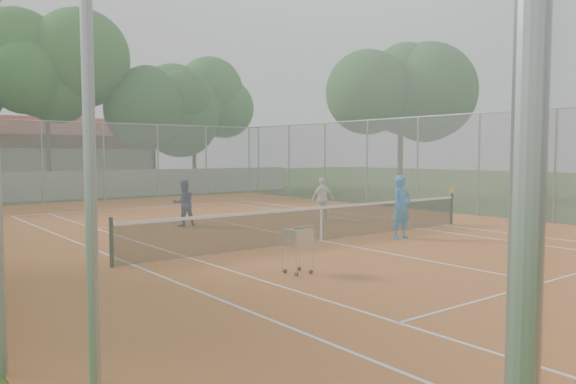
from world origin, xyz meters
TOP-DOWN VIEW (x-y plane):
  - ground at (0.00, 0.00)m, footprint 120.00×120.00m
  - court_pad at (0.00, 0.00)m, footprint 18.00×34.00m
  - court_lines at (0.00, 0.00)m, footprint 10.98×23.78m
  - tennis_net at (0.00, 0.00)m, footprint 11.88×0.10m
  - perimeter_fence at (0.00, 0.00)m, footprint 18.00×34.00m
  - boundary_wall at (0.00, 19.00)m, footprint 26.00×0.30m
  - clubhouse at (-2.00, 29.00)m, footprint 16.40×9.00m
  - tropical_trees at (0.00, 22.00)m, footprint 29.00×19.00m
  - player_near at (2.06, -1.12)m, footprint 0.66×0.44m
  - player_far_left at (-1.57, 5.14)m, footprint 0.82×0.68m
  - player_far_right at (3.09, 3.45)m, footprint 0.97×0.51m
  - ball_hopper at (-3.22, -2.97)m, footprint 0.53×0.53m

SIDE VIEW (x-z plane):
  - ground at x=0.00m, z-range 0.00..0.00m
  - court_pad at x=0.00m, z-range 0.00..0.02m
  - court_lines at x=0.00m, z-range 0.02..0.03m
  - tennis_net at x=0.00m, z-range 0.02..1.00m
  - ball_hopper at x=-3.22m, z-range 0.02..1.03m
  - boundary_wall at x=0.00m, z-range 0.00..1.50m
  - player_far_left at x=-1.57m, z-range 0.02..1.56m
  - player_far_right at x=3.09m, z-range 0.02..1.59m
  - player_near at x=2.06m, z-range 0.02..1.83m
  - perimeter_fence at x=0.00m, z-range 0.00..4.00m
  - clubhouse at x=-2.00m, z-range 0.00..4.40m
  - tropical_trees at x=0.00m, z-range 0.00..10.00m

